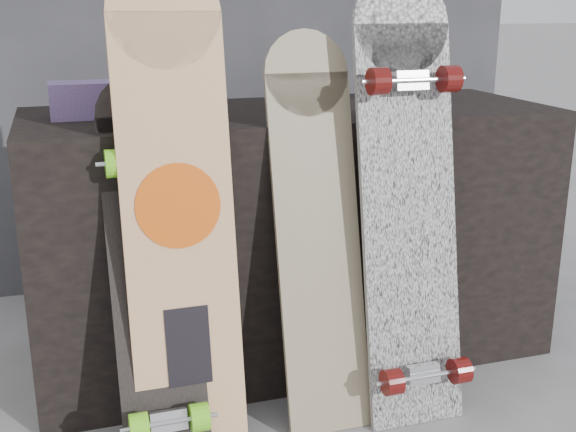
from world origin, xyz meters
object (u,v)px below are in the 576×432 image
object	(u,v)px
longboard_celtic	(317,220)
longboard_cascadia	(409,195)
longboard_geisha	(177,198)
vendor_table	(292,234)
skateboard_dark	(152,264)

from	to	relation	value
longboard_celtic	longboard_cascadia	world-z (taller)	longboard_cascadia
longboard_celtic	longboard_geisha	bearing A→B (deg)	-177.91
vendor_table	skateboard_dark	size ratio (longest dim) A/B	1.70
vendor_table	longboard_cascadia	distance (m)	0.51
longboard_geisha	skateboard_dark	size ratio (longest dim) A/B	1.31
vendor_table	longboard_geisha	distance (m)	0.61
longboard_cascadia	skateboard_dark	world-z (taller)	longboard_cascadia
longboard_celtic	longboard_cascadia	distance (m)	0.26
longboard_geisha	longboard_celtic	world-z (taller)	longboard_geisha
longboard_cascadia	longboard_geisha	bearing A→B (deg)	175.84
longboard_cascadia	longboard_celtic	bearing A→B (deg)	166.46
longboard_celtic	skateboard_dark	xyz separation A→B (m)	(-0.44, -0.01, -0.07)
skateboard_dark	longboard_cascadia	bearing A→B (deg)	-4.27
longboard_geisha	skateboard_dark	distance (m)	0.18
longboard_celtic	longboard_cascadia	xyz separation A→B (m)	(0.24, -0.06, 0.06)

